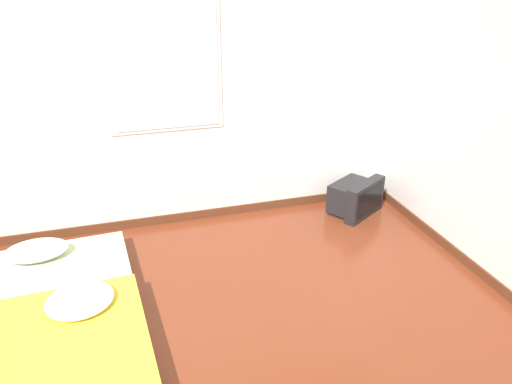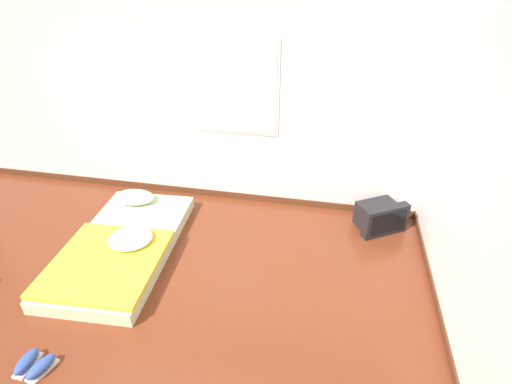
# 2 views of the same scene
# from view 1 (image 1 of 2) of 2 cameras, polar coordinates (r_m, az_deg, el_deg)

# --- Properties ---
(wall_back) EXTENTS (7.95, 0.08, 2.60)m
(wall_back) POSITION_cam_1_polar(r_m,az_deg,el_deg) (4.74, -15.51, 10.06)
(wall_back) COLOR silver
(wall_back) RESTS_ON ground_plane
(mattress_bed) EXTENTS (1.20, 2.12, 0.29)m
(mattress_bed) POSITION_cam_1_polar(r_m,az_deg,el_deg) (3.97, -21.23, -13.03)
(mattress_bed) COLOR beige
(mattress_bed) RESTS_ON ground_plane
(crt_tv) EXTENTS (0.64, 0.60, 0.38)m
(crt_tv) POSITION_cam_1_polar(r_m,az_deg,el_deg) (5.34, 11.31, -0.58)
(crt_tv) COLOR black
(crt_tv) RESTS_ON ground_plane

